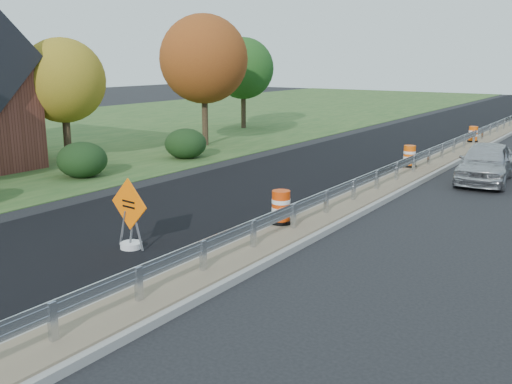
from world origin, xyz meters
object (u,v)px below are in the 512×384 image
Objects in this scene: barrel_median_far at (473,134)px; barrel_median_near at (281,208)px; barrel_median_mid at (409,157)px; car_silver at (486,162)px; caution_sign at (130,231)px.

barrel_median_near is at bearing -90.99° from barrel_median_far.
barrel_median_mid is at bearing 90.00° from barrel_median_near.
car_silver is (3.30, 10.40, 0.11)m from barrel_median_near.
car_silver reaches higher than barrel_median_near.
barrel_median_near reaches higher than barrel_median_mid.
barrel_median_near is at bearing 60.72° from caution_sign.
caution_sign is 1.96× the size of barrel_median_near.
barrel_median_far is at bearing 87.91° from barrel_median_mid.
barrel_median_near is 20.35m from barrel_median_far.
barrel_median_near is 0.20× the size of car_silver.
caution_sign reaches higher than car_silver.
barrel_median_mid is 1.06× the size of barrel_median_far.
barrel_median_mid is 3.32m from car_silver.
car_silver is (3.30, -0.37, 0.13)m from barrel_median_mid.
barrel_median_mid is at bearing 168.18° from car_silver.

